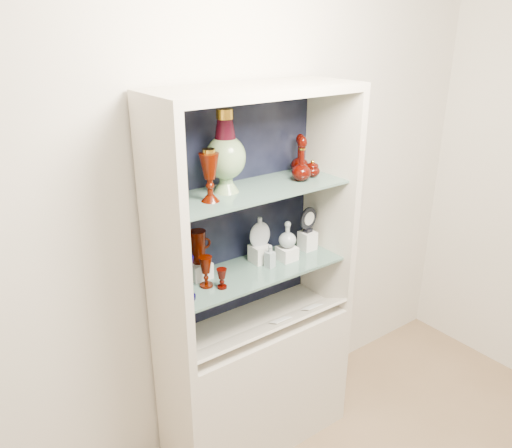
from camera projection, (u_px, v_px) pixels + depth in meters
wall_back at (230, 192)px, 2.50m from camera, size 3.50×0.02×2.80m
cabinet_base at (256, 381)px, 2.72m from camera, size 1.00×0.40×0.75m
cabinet_back_panel at (234, 208)px, 2.51m from camera, size 0.98×0.02×1.15m
cabinet_side_left at (164, 243)px, 2.10m from camera, size 0.04×0.40×1.15m
cabinet_side_right at (329, 200)px, 2.63m from camera, size 0.04×0.40×1.15m
cabinet_top_cap at (256, 90)px, 2.14m from camera, size 1.00×0.40×0.04m
shelf_lower at (254, 270)px, 2.48m from camera, size 0.92×0.34×0.01m
shelf_upper at (253, 190)px, 2.33m from camera, size 0.92×0.34×0.01m
label_ledge at (269, 327)px, 2.48m from camera, size 0.92×0.17×0.09m
label_card_0 at (312, 307)px, 2.64m from camera, size 0.10×0.06×0.03m
label_card_1 at (280, 320)px, 2.52m from camera, size 0.10×0.06×0.03m
pedestal_lamp_left at (173, 186)px, 2.00m from camera, size 0.10×0.10×0.22m
pedestal_lamp_right at (210, 176)px, 2.12m from camera, size 0.10×0.10×0.23m
enamel_urn at (225, 152)px, 2.22m from camera, size 0.22×0.22×0.38m
ruby_decanter_a at (302, 156)px, 2.40m from camera, size 0.11×0.11×0.25m
ruby_decanter_b at (300, 152)px, 2.55m from camera, size 0.10×0.10×0.21m
lidded_bowl at (312, 168)px, 2.50m from camera, size 0.08×0.08×0.09m
cobalt_goblet at (185, 278)px, 2.18m from camera, size 0.09×0.09×0.20m
ruby_goblet_tall at (206, 272)px, 2.30m from camera, size 0.08×0.08×0.15m
ruby_goblet_small at (222, 279)px, 2.29m from camera, size 0.06×0.06×0.10m
riser_ruby_pitcher at (199, 270)px, 2.39m from camera, size 0.10×0.10×0.08m
ruby_pitcher at (198, 247)px, 2.34m from camera, size 0.12×0.08×0.16m
clear_square_bottle at (270, 256)px, 2.48m from camera, size 0.05×0.05×0.12m
riser_flat_flask at (260, 253)px, 2.55m from camera, size 0.09×0.09×0.09m
flat_flask at (260, 231)px, 2.50m from camera, size 0.12×0.07×0.16m
riser_clear_round_decanter at (287, 253)px, 2.57m from camera, size 0.09×0.09×0.07m
clear_round_decanter at (287, 235)px, 2.54m from camera, size 0.11×0.11×0.14m
riser_cameo_medallion at (307, 240)px, 2.69m from camera, size 0.08×0.08×0.10m
cameo_medallion at (308, 219)px, 2.65m from camera, size 0.13×0.06×0.14m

